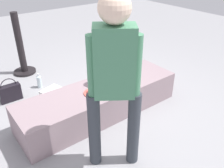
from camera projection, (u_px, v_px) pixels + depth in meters
ground_plane at (101, 113)px, 3.11m from camera, size 12.00×12.00×0.00m
concrete_ledge at (100, 101)px, 3.02m from camera, size 2.06×0.60×0.37m
child_seated at (111, 69)px, 2.89m from camera, size 0.28×0.32×0.48m
adult_standing at (114, 73)px, 1.94m from camera, size 0.41×0.35×1.61m
cake_plate at (93, 92)px, 2.81m from camera, size 0.22×0.22×0.07m
gift_bag at (99, 82)px, 3.56m from camera, size 0.22×0.09×0.30m
railing_post at (21, 52)px, 3.94m from camera, size 0.36×0.36×1.02m
water_bottle_near_gift at (39, 81)px, 3.64m from camera, size 0.07×0.07×0.23m
party_cup_red at (115, 77)px, 3.89m from camera, size 0.07×0.07×0.09m
cake_box_white at (54, 94)px, 3.38m from camera, size 0.35×0.35×0.13m
handbag_black_leather at (10, 93)px, 3.31m from camera, size 0.29×0.10×0.34m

